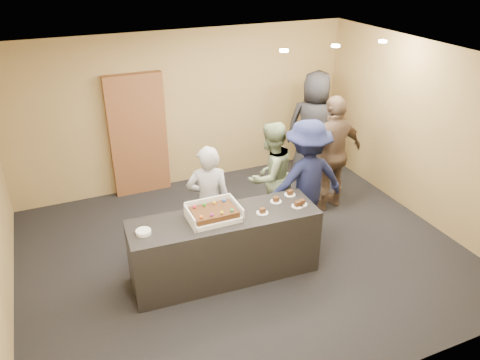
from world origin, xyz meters
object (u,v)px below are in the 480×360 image
(serving_counter, at_px, (225,246))
(person_dark_suit, at_px, (314,127))
(sheet_cake, at_px, (214,212))
(person_brown_extra, at_px, (333,154))
(person_sage_man, at_px, (270,176))
(cake_box, at_px, (213,215))
(person_server_grey, at_px, (209,201))
(person_navy_man, at_px, (306,180))
(storage_cabinet, at_px, (138,135))
(plate_stack, at_px, (143,232))

(serving_counter, distance_m, person_dark_suit, 3.28)
(sheet_cake, distance_m, person_dark_suit, 3.34)
(person_brown_extra, bearing_deg, person_sage_man, -2.43)
(serving_counter, bearing_deg, cake_box, 173.33)
(person_server_grey, bearing_deg, person_brown_extra, -153.09)
(person_navy_man, bearing_deg, person_dark_suit, -121.62)
(person_brown_extra, bearing_deg, serving_counter, 15.62)
(person_server_grey, bearing_deg, cake_box, 92.13)
(storage_cabinet, relative_size, plate_stack, 11.65)
(person_dark_suit, bearing_deg, cake_box, 72.19)
(storage_cabinet, height_order, person_sage_man, storage_cabinet)
(serving_counter, height_order, cake_box, cake_box)
(person_brown_extra, bearing_deg, person_navy_man, 25.97)
(cake_box, distance_m, person_server_grey, 0.59)
(storage_cabinet, bearing_deg, serving_counter, -80.70)
(serving_counter, relative_size, cake_box, 3.79)
(plate_stack, relative_size, person_navy_man, 0.10)
(person_navy_man, height_order, person_dark_suit, person_dark_suit)
(storage_cabinet, distance_m, person_server_grey, 2.24)
(cake_box, xyz_separation_m, person_dark_suit, (2.66, 1.99, 0.06))
(storage_cabinet, relative_size, sheet_cake, 3.87)
(serving_counter, distance_m, person_navy_man, 1.58)
(sheet_cake, height_order, person_server_grey, person_server_grey)
(serving_counter, relative_size, person_server_grey, 1.48)
(cake_box, height_order, person_sage_man, person_sage_man)
(plate_stack, bearing_deg, person_brown_extra, 16.88)
(sheet_cake, bearing_deg, cake_box, 89.14)
(cake_box, bearing_deg, sheet_cake, -90.86)
(sheet_cake, distance_m, person_server_grey, 0.63)
(cake_box, relative_size, plate_stack, 3.54)
(storage_cabinet, bearing_deg, person_dark_suit, -14.12)
(cake_box, relative_size, person_server_grey, 0.39)
(sheet_cake, bearing_deg, person_server_grey, 76.53)
(serving_counter, relative_size, person_sage_man, 1.43)
(cake_box, relative_size, person_dark_suit, 0.32)
(sheet_cake, relative_size, person_server_grey, 0.33)
(storage_cabinet, height_order, cake_box, storage_cabinet)
(cake_box, xyz_separation_m, person_sage_man, (1.22, 0.87, -0.11))
(plate_stack, height_order, person_sage_man, person_sage_man)
(person_brown_extra, bearing_deg, person_dark_suit, -113.30)
(plate_stack, xyz_separation_m, person_sage_man, (2.10, 0.87, -0.09))
(serving_counter, distance_m, sheet_cake, 0.56)
(sheet_cake, relative_size, person_navy_man, 0.30)
(storage_cabinet, distance_m, person_sage_man, 2.44)
(storage_cabinet, distance_m, cake_box, 2.77)
(cake_box, xyz_separation_m, sheet_cake, (-0.00, -0.02, 0.05))
(cake_box, bearing_deg, person_navy_man, 15.15)
(storage_cabinet, bearing_deg, person_sage_man, -50.60)
(storage_cabinet, relative_size, cake_box, 3.29)
(person_sage_man, bearing_deg, person_server_grey, -3.58)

